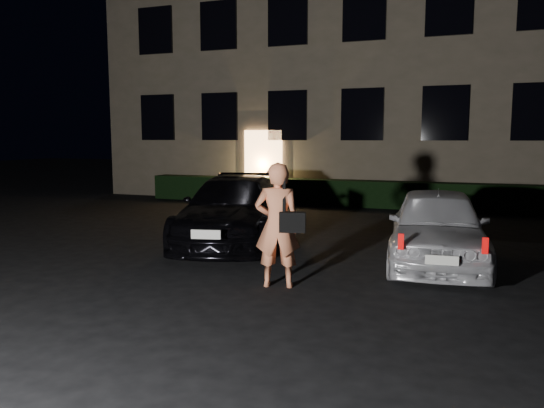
% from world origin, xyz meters
% --- Properties ---
extents(ground, '(80.00, 80.00, 0.00)m').
position_xyz_m(ground, '(0.00, 0.00, 0.00)').
color(ground, black).
rests_on(ground, ground).
extents(building, '(20.00, 8.11, 12.00)m').
position_xyz_m(building, '(-0.00, 14.99, 6.00)').
color(building, brown).
rests_on(building, ground).
extents(hedge, '(15.00, 0.70, 0.85)m').
position_xyz_m(hedge, '(0.00, 10.50, 0.42)').
color(hedge, black).
rests_on(hedge, ground).
extents(sedan, '(3.01, 5.14, 1.40)m').
position_xyz_m(sedan, '(-1.34, 3.66, 0.70)').
color(sedan, black).
rests_on(sedan, ground).
extents(hatch, '(1.97, 4.14, 1.37)m').
position_xyz_m(hatch, '(2.87, 3.00, 0.68)').
color(hatch, silver).
rests_on(hatch, ground).
extents(man, '(0.85, 0.61, 1.88)m').
position_xyz_m(man, '(0.71, 0.70, 0.94)').
color(man, '#EC8558').
rests_on(man, ground).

